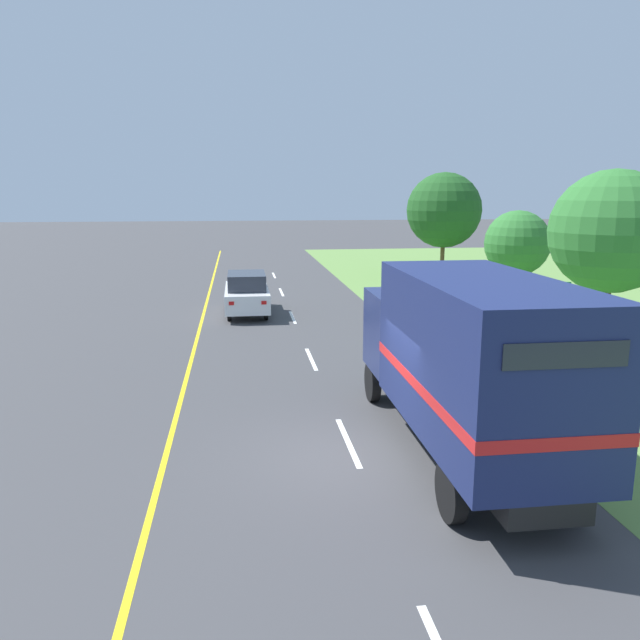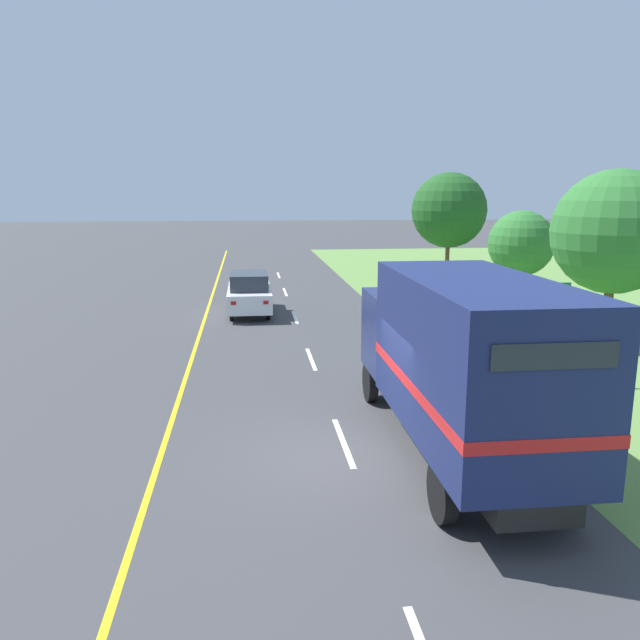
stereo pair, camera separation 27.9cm
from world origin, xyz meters
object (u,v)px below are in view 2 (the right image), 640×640
at_px(roadside_tree_near, 615,232).
at_px(roadside_tree_mid, 521,244).
at_px(horse_trailer_truck, 460,358).
at_px(roadside_tree_far, 449,210).
at_px(highway_sign, 533,321).
at_px(lead_car_white, 249,293).
at_px(delineator_post, 529,400).

bearing_deg(roadside_tree_near, roadside_tree_mid, 87.56).
xyz_separation_m(horse_trailer_truck, roadside_tree_far, (8.14, 25.74, 1.98)).
xyz_separation_m(horse_trailer_truck, roadside_tree_near, (8.07, 8.32, 1.79)).
bearing_deg(highway_sign, lead_car_white, 124.67).
xyz_separation_m(highway_sign, delineator_post, (-1.26, -2.68, -1.24)).
relative_size(lead_car_white, roadside_tree_mid, 1.04).
distance_m(lead_car_white, roadside_tree_near, 14.12).
relative_size(roadside_tree_near, delineator_post, 6.17).
xyz_separation_m(roadside_tree_near, roadside_tree_far, (0.08, 17.42, 0.19)).
bearing_deg(roadside_tree_mid, highway_sign, -112.55).
bearing_deg(delineator_post, horse_trailer_truck, -143.41).
bearing_deg(roadside_tree_near, roadside_tree_far, 89.75).
relative_size(roadside_tree_mid, roadside_tree_far, 0.69).
bearing_deg(delineator_post, roadside_tree_far, 76.32).
bearing_deg(delineator_post, roadside_tree_mid, 66.96).
bearing_deg(horse_trailer_truck, roadside_tree_mid, 62.40).
xyz_separation_m(roadside_tree_near, delineator_post, (-5.77, -6.62, -3.30)).
bearing_deg(roadside_tree_far, delineator_post, -103.68).
relative_size(roadside_tree_near, roadside_tree_far, 0.94).
distance_m(horse_trailer_truck, delineator_post, 3.23).
bearing_deg(horse_trailer_truck, lead_car_white, 104.48).
xyz_separation_m(horse_trailer_truck, highway_sign, (3.55, 4.38, -0.27)).
xyz_separation_m(roadside_tree_far, delineator_post, (-5.85, -24.04, -3.49)).
height_order(roadside_tree_near, roadside_tree_mid, roadside_tree_near).
height_order(roadside_tree_near, roadside_tree_far, roadside_tree_far).
distance_m(roadside_tree_mid, roadside_tree_far, 9.76).
bearing_deg(roadside_tree_mid, horse_trailer_truck, -117.60).
bearing_deg(delineator_post, highway_sign, 64.88).
bearing_deg(roadside_tree_far, lead_car_white, -138.84).
bearing_deg(horse_trailer_truck, highway_sign, 51.01).
height_order(roadside_tree_far, delineator_post, roadside_tree_far).
xyz_separation_m(roadside_tree_near, roadside_tree_mid, (0.33, 7.74, -1.03)).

